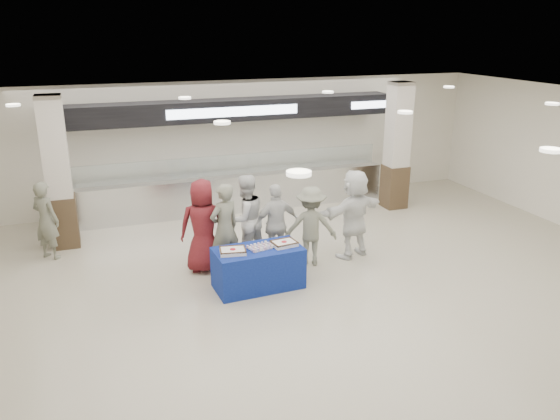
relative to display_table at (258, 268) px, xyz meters
name	(u,v)px	position (x,y,z in m)	size (l,w,h in m)	color
ground	(315,304)	(0.71, -0.94, -0.38)	(14.00, 14.00, 0.00)	beige
serving_line	(232,165)	(0.71, 4.46, 0.78)	(8.70, 0.85, 2.80)	silver
column_left	(58,177)	(-3.29, 3.26, 1.15)	(0.55, 0.55, 3.20)	#3A2A1A
column_right	(397,149)	(4.71, 3.26, 1.15)	(0.55, 0.55, 3.20)	#3A2A1A
display_table	(258,268)	(0.00, 0.00, 0.00)	(1.55, 0.78, 0.75)	navy
sheet_cake_left	(233,251)	(-0.47, -0.05, 0.42)	(0.49, 0.41, 0.09)	white
sheet_cake_right	(284,243)	(0.48, -0.02, 0.42)	(0.47, 0.38, 0.09)	white
cupcake_tray	(260,247)	(0.03, -0.01, 0.41)	(0.43, 0.36, 0.06)	silver
civilian_maroon	(203,226)	(-0.75, 1.04, 0.53)	(0.88, 0.58, 1.81)	maroon
soldier_a	(225,228)	(-0.39, 0.86, 0.50)	(0.64, 0.42, 1.75)	slate
chef_tall	(245,219)	(0.12, 1.22, 0.51)	(0.86, 0.67, 1.77)	silver
chef_short	(276,224)	(0.66, 0.91, 0.44)	(0.95, 0.40, 1.62)	silver
soldier_b	(311,226)	(1.27, 0.64, 0.42)	(1.02, 0.59, 1.59)	slate
civilian_white	(354,214)	(2.24, 0.72, 0.53)	(1.68, 0.54, 1.82)	white
soldier_bg	(46,220)	(-3.59, 2.68, 0.43)	(0.59, 0.38, 1.61)	slate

